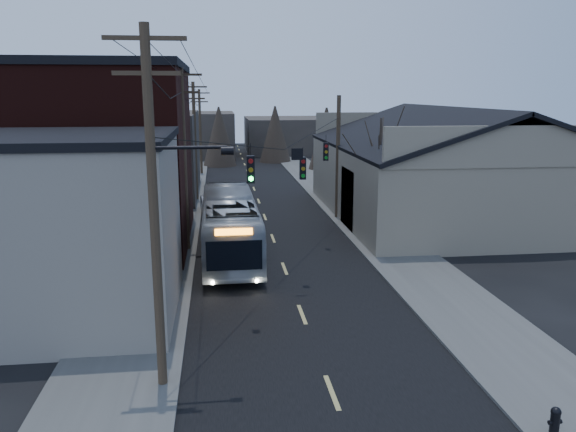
% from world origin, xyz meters
% --- Properties ---
extents(road_surface, '(9.00, 110.00, 0.02)m').
position_xyz_m(road_surface, '(0.00, 30.00, 0.01)').
color(road_surface, black).
rests_on(road_surface, ground).
extents(sidewalk_left, '(4.00, 110.00, 0.12)m').
position_xyz_m(sidewalk_left, '(-6.50, 30.00, 0.06)').
color(sidewalk_left, '#474744').
rests_on(sidewalk_left, ground).
extents(sidewalk_right, '(4.00, 110.00, 0.12)m').
position_xyz_m(sidewalk_right, '(6.50, 30.00, 0.06)').
color(sidewalk_right, '#474744').
rests_on(sidewalk_right, ground).
extents(building_clapboard, '(8.00, 8.00, 7.00)m').
position_xyz_m(building_clapboard, '(-9.00, 9.00, 3.50)').
color(building_clapboard, slate).
rests_on(building_clapboard, ground).
extents(building_brick, '(10.00, 12.00, 10.00)m').
position_xyz_m(building_brick, '(-10.00, 20.00, 5.00)').
color(building_brick, black).
rests_on(building_brick, ground).
extents(building_left_far, '(9.00, 14.00, 7.00)m').
position_xyz_m(building_left_far, '(-9.50, 36.00, 3.50)').
color(building_left_far, '#36312B').
rests_on(building_left_far, ground).
extents(warehouse, '(16.16, 20.60, 7.73)m').
position_xyz_m(warehouse, '(13.00, 25.00, 2.70)').
color(warehouse, gray).
rests_on(warehouse, ground).
extents(building_far_left, '(10.00, 12.00, 6.00)m').
position_xyz_m(building_far_left, '(-6.00, 65.00, 3.00)').
color(building_far_left, '#36312B').
rests_on(building_far_left, ground).
extents(building_far_right, '(12.00, 14.00, 5.00)m').
position_xyz_m(building_far_right, '(7.00, 70.00, 2.50)').
color(building_far_right, '#36312B').
rests_on(building_far_right, ground).
extents(bare_tree, '(0.40, 0.40, 7.20)m').
position_xyz_m(bare_tree, '(6.50, 20.00, 3.60)').
color(bare_tree, black).
rests_on(bare_tree, ground).
extents(utility_lines, '(11.24, 45.28, 10.50)m').
position_xyz_m(utility_lines, '(-3.11, 24.14, 4.95)').
color(utility_lines, '#382B1E').
rests_on(utility_lines, ground).
extents(bus, '(2.95, 12.12, 3.37)m').
position_xyz_m(bus, '(-2.65, 16.76, 1.68)').
color(bus, '#9DA3A8').
rests_on(bus, ground).
extents(parked_car, '(1.78, 4.12, 1.32)m').
position_xyz_m(parked_car, '(-3.76, 27.51, 0.66)').
color(parked_car, '#B5B7BD').
rests_on(parked_car, ground).
extents(fire_hydrant, '(0.36, 0.26, 0.77)m').
position_xyz_m(fire_hydrant, '(5.20, -0.91, 0.53)').
color(fire_hydrant, black).
rests_on(fire_hydrant, sidewalk_right).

